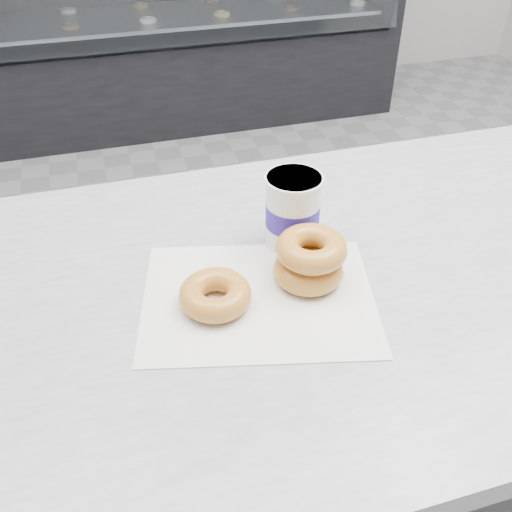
{
  "coord_description": "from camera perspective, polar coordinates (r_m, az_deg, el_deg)",
  "views": [
    {
      "loc": [
        -0.54,
        -1.22,
        1.47
      ],
      "look_at": [
        -0.35,
        -0.59,
        0.96
      ],
      "focal_mm": 40.0,
      "sensor_mm": 36.0,
      "label": 1
    }
  ],
  "objects": [
    {
      "name": "wax_paper",
      "position": [
        0.84,
        0.27,
        -4.21
      ],
      "size": [
        0.39,
        0.33,
        0.0
      ],
      "primitive_type": "cube",
      "rotation": [
        0.0,
        0.0,
        -0.24
      ],
      "color": "silver",
      "rests_on": "counter"
    },
    {
      "name": "donut_stack",
      "position": [
        0.86,
        5.39,
        -0.33
      ],
      "size": [
        0.15,
        0.15,
        0.07
      ],
      "color": "orange",
      "rests_on": "wax_paper"
    },
    {
      "name": "donut_single",
      "position": [
        0.82,
        -4.09,
        -3.88
      ],
      "size": [
        0.13,
        0.13,
        0.04
      ],
      "primitive_type": "torus",
      "rotation": [
        0.0,
        0.0,
        0.31
      ],
      "color": "orange",
      "rests_on": "wax_paper"
    },
    {
      "name": "coffee_cup",
      "position": [
        0.92,
        3.69,
        4.59
      ],
      "size": [
        0.11,
        0.11,
        0.12
      ],
      "rotation": [
        0.0,
        0.0,
        -0.26
      ],
      "color": "white",
      "rests_on": "counter"
    },
    {
      "name": "ground",
      "position": [
        1.98,
        5.01,
        -10.01
      ],
      "size": [
        5.0,
        5.0,
        0.0
      ],
      "primitive_type": "plane",
      "color": "#949396",
      "rests_on": "ground"
    },
    {
      "name": "display_case",
      "position": [
        3.52,
        -7.48,
        21.51
      ],
      "size": [
        2.4,
        0.74,
        1.25
      ],
      "color": "black",
      "rests_on": "ground"
    },
    {
      "name": "counter",
      "position": [
        1.31,
        15.64,
        -15.15
      ],
      "size": [
        3.06,
        0.76,
        0.9
      ],
      "color": "#333335",
      "rests_on": "ground"
    }
  ]
}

